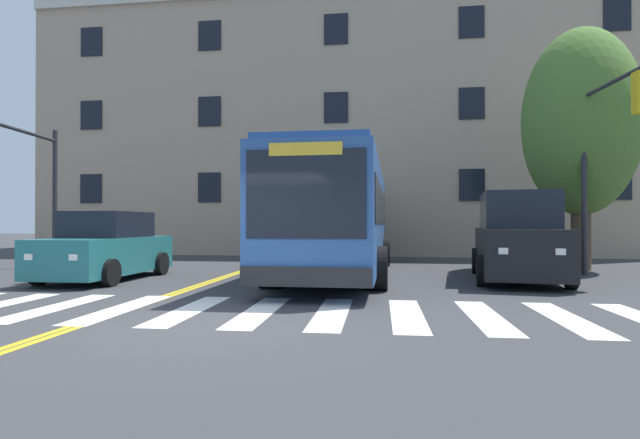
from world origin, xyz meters
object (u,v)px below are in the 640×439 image
car_teal_near_lane (106,248)px  traffic_light_near_corner (606,140)px  street_tree_curbside_large (580,123)px  city_bus (340,216)px  car_black_far_lane (517,239)px  traffic_light_far_corner (19,166)px  car_tan_behind_bus (357,238)px

car_teal_near_lane → traffic_light_near_corner: bearing=7.5°
car_teal_near_lane → traffic_light_near_corner: 13.74m
car_teal_near_lane → street_tree_curbside_large: size_ratio=0.56×
city_bus → street_tree_curbside_large: street_tree_curbside_large is taller
car_teal_near_lane → traffic_light_near_corner: size_ratio=0.79×
car_teal_near_lane → street_tree_curbside_large: (13.71, 4.62, 3.94)m
city_bus → car_black_far_lane: bearing=-14.6°
car_black_far_lane → traffic_light_near_corner: size_ratio=0.97×
traffic_light_far_corner → street_tree_curbside_large: bearing=11.4°
car_teal_near_lane → city_bus: bearing=22.9°
city_bus → traffic_light_far_corner: size_ratio=2.61×
city_bus → traffic_light_far_corner: 9.82m
city_bus → traffic_light_near_corner: 7.55m
traffic_light_near_corner → street_tree_curbside_large: (0.40, 2.86, 1.03)m
car_tan_behind_bus → street_tree_curbside_large: (7.64, -6.68, 3.96)m
traffic_light_near_corner → traffic_light_far_corner: traffic_light_near_corner is taller
car_black_far_lane → traffic_light_near_corner: 3.61m
traffic_light_near_corner → car_black_far_lane: bearing=-169.5°
city_bus → traffic_light_near_corner: size_ratio=2.21×
city_bus → traffic_light_near_corner: bearing=-6.4°
car_tan_behind_bus → street_tree_curbside_large: bearing=-41.2°
car_black_far_lane → traffic_light_near_corner: (2.41, 0.45, 2.65)m
city_bus → traffic_light_far_corner: traffic_light_far_corner is taller
traffic_light_far_corner → street_tree_curbside_large: 17.65m
street_tree_curbside_large → car_tan_behind_bus: bearing=138.8°
traffic_light_far_corner → car_tan_behind_bus: bearing=46.6°
car_black_far_lane → car_tan_behind_bus: size_ratio=1.37×
traffic_light_near_corner → street_tree_curbside_large: bearing=82.0°
traffic_light_near_corner → car_tan_behind_bus: bearing=127.2°
city_bus → car_teal_near_lane: 6.66m
car_tan_behind_bus → street_tree_curbside_large: street_tree_curbside_large is taller
traffic_light_near_corner → traffic_light_far_corner: (-16.83, -0.60, -0.51)m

